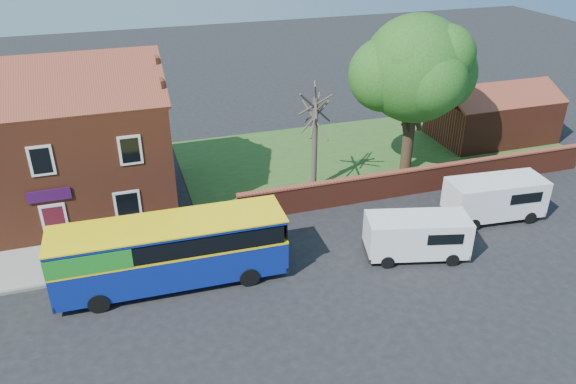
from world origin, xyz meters
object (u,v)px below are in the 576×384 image
object	(u,v)px
bus	(163,251)
van_near	(417,235)
large_tree	(415,71)
van_far	(495,197)

from	to	relation	value
bus	van_near	size ratio (longest dim) A/B	1.97
van_near	large_tree	distance (m)	11.14
bus	large_tree	bearing A→B (deg)	26.46
bus	van_near	distance (m)	11.78
van_near	van_far	bearing A→B (deg)	33.22
van_far	large_tree	size ratio (longest dim) A/B	0.55
van_near	van_far	world-z (taller)	van_far
van_near	van_far	distance (m)	6.10
large_tree	van_far	bearing A→B (deg)	-77.63
van_far	large_tree	distance (m)	8.73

